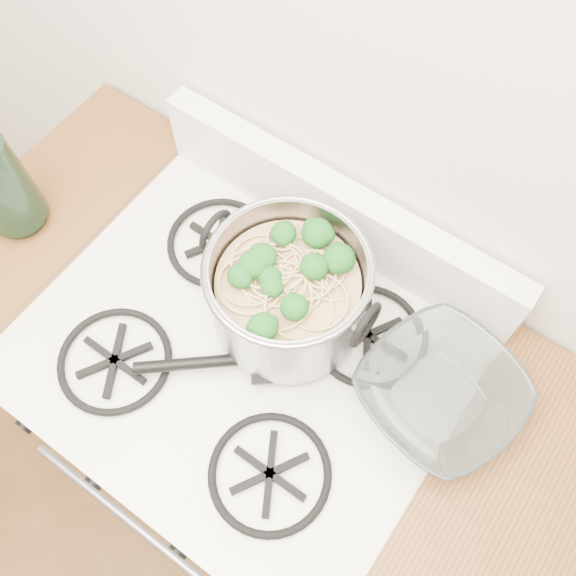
{
  "coord_description": "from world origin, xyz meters",
  "views": [
    {
      "loc": [
        0.31,
        0.96,
        1.98
      ],
      "look_at": [
        0.03,
        1.36,
        1.03
      ],
      "focal_mm": 40.0,
      "sensor_mm": 36.0,
      "label": 1
    }
  ],
  "objects_px": {
    "stock_pot": "(288,293)",
    "spatula": "(281,356)",
    "gas_range": "(254,422)",
    "glass_bowl": "(439,395)"
  },
  "relations": [
    {
      "from": "spatula",
      "to": "glass_bowl",
      "type": "distance_m",
      "value": 0.28
    },
    {
      "from": "gas_range",
      "to": "glass_bowl",
      "type": "height_order",
      "value": "glass_bowl"
    },
    {
      "from": "stock_pot",
      "to": "glass_bowl",
      "type": "height_order",
      "value": "stock_pot"
    },
    {
      "from": "stock_pot",
      "to": "spatula",
      "type": "xyz_separation_m",
      "value": [
        0.04,
        -0.08,
        -0.08
      ]
    },
    {
      "from": "stock_pot",
      "to": "spatula",
      "type": "relative_size",
      "value": 0.99
    },
    {
      "from": "spatula",
      "to": "glass_bowl",
      "type": "xyz_separation_m",
      "value": [
        0.26,
        0.09,
        0.0
      ]
    },
    {
      "from": "spatula",
      "to": "glass_bowl",
      "type": "relative_size",
      "value": 2.97
    },
    {
      "from": "stock_pot",
      "to": "spatula",
      "type": "bearing_deg",
      "value": -62.91
    },
    {
      "from": "gas_range",
      "to": "spatula",
      "type": "distance_m",
      "value": 0.5
    },
    {
      "from": "gas_range",
      "to": "spatula",
      "type": "relative_size",
      "value": 2.98
    }
  ]
}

